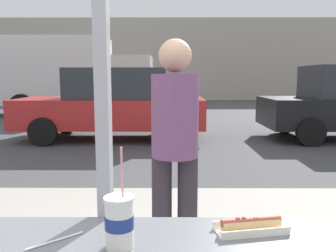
{
  "coord_description": "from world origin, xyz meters",
  "views": [
    {
      "loc": [
        0.25,
        -1.21,
        1.53
      ],
      "look_at": [
        0.23,
        2.92,
        0.95
      ],
      "focal_mm": 37.26,
      "sensor_mm": 36.0,
      "label": 1
    }
  ],
  "objects_px": {
    "soda_cup_right": "(119,221)",
    "hotdog_tray_far": "(251,225)",
    "box_truck": "(68,74)",
    "parked_car_red": "(114,104)",
    "pedestrian": "(175,143)"
  },
  "relations": [
    {
      "from": "parked_car_red",
      "to": "box_truck",
      "type": "distance_m",
      "value": 6.23
    },
    {
      "from": "hotdog_tray_far",
      "to": "box_truck",
      "type": "bearing_deg",
      "value": 108.56
    },
    {
      "from": "soda_cup_right",
      "to": "box_truck",
      "type": "height_order",
      "value": "box_truck"
    },
    {
      "from": "hotdog_tray_far",
      "to": "box_truck",
      "type": "xyz_separation_m",
      "value": [
        -4.36,
        12.98,
        0.62
      ]
    },
    {
      "from": "soda_cup_right",
      "to": "box_truck",
      "type": "xyz_separation_m",
      "value": [
        -3.93,
        13.09,
        0.56
      ]
    },
    {
      "from": "box_truck",
      "to": "pedestrian",
      "type": "distance_m",
      "value": 12.48
    },
    {
      "from": "parked_car_red",
      "to": "pedestrian",
      "type": "height_order",
      "value": "pedestrian"
    },
    {
      "from": "soda_cup_right",
      "to": "hotdog_tray_far",
      "type": "distance_m",
      "value": 0.45
    },
    {
      "from": "soda_cup_right",
      "to": "hotdog_tray_far",
      "type": "bearing_deg",
      "value": 14.34
    },
    {
      "from": "hotdog_tray_far",
      "to": "pedestrian",
      "type": "distance_m",
      "value": 1.23
    },
    {
      "from": "soda_cup_right",
      "to": "hotdog_tray_far",
      "type": "relative_size",
      "value": 1.25
    },
    {
      "from": "hotdog_tray_far",
      "to": "pedestrian",
      "type": "height_order",
      "value": "pedestrian"
    },
    {
      "from": "parked_car_red",
      "to": "hotdog_tray_far",
      "type": "bearing_deg",
      "value": -77.37
    },
    {
      "from": "pedestrian",
      "to": "parked_car_red",
      "type": "bearing_deg",
      "value": 102.88
    },
    {
      "from": "soda_cup_right",
      "to": "hotdog_tray_far",
      "type": "height_order",
      "value": "soda_cup_right"
    }
  ]
}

